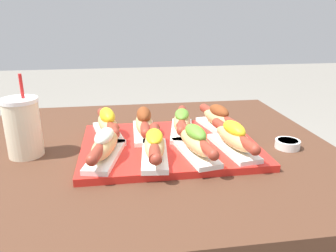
{
  "coord_description": "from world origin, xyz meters",
  "views": [
    {
      "loc": [
        -0.08,
        -0.84,
        1.06
      ],
      "look_at": [
        0.05,
        -0.01,
        0.77
      ],
      "focal_mm": 35.0,
      "sensor_mm": 36.0,
      "label": 1
    }
  ],
  "objects": [
    {
      "name": "hot_dog_3",
      "position": [
        0.2,
        -0.11,
        0.77
      ],
      "size": [
        0.09,
        0.23,
        0.07
      ],
      "color": "white",
      "rests_on": "serving_tray"
    },
    {
      "name": "patio_table",
      "position": [
        0.0,
        0.0,
        0.36
      ],
      "size": [
        1.01,
        0.88,
        0.72
      ],
      "color": "#4C2D1E",
      "rests_on": "ground_plane"
    },
    {
      "name": "hot_dog_2",
      "position": [
        0.1,
        -0.12,
        0.77
      ],
      "size": [
        0.09,
        0.23,
        0.07
      ],
      "color": "white",
      "rests_on": "serving_tray"
    },
    {
      "name": "hot_dog_0",
      "position": [
        -0.12,
        -0.11,
        0.77
      ],
      "size": [
        0.1,
        0.22,
        0.07
      ],
      "color": "white",
      "rests_on": "serving_tray"
    },
    {
      "name": "sauce_bowl",
      "position": [
        0.37,
        -0.08,
        0.73
      ],
      "size": [
        0.07,
        0.07,
        0.02
      ],
      "color": "white",
      "rests_on": "patio_table"
    },
    {
      "name": "hot_dog_5",
      "position": [
        -0.01,
        0.04,
        0.77
      ],
      "size": [
        0.07,
        0.23,
        0.08
      ],
      "color": "white",
      "rests_on": "serving_tray"
    },
    {
      "name": "hot_dog_1",
      "position": [
        0.0,
        -0.12,
        0.77
      ],
      "size": [
        0.08,
        0.23,
        0.07
      ],
      "color": "white",
      "rests_on": "serving_tray"
    },
    {
      "name": "hot_dog_4",
      "position": [
        -0.11,
        0.05,
        0.77
      ],
      "size": [
        0.1,
        0.22,
        0.08
      ],
      "color": "white",
      "rests_on": "serving_tray"
    },
    {
      "name": "serving_tray",
      "position": [
        0.05,
        -0.03,
        0.72
      ],
      "size": [
        0.46,
        0.36,
        0.02
      ],
      "color": "red",
      "rests_on": "patio_table"
    },
    {
      "name": "hot_dog_6",
      "position": [
        0.1,
        0.04,
        0.77
      ],
      "size": [
        0.1,
        0.23,
        0.07
      ],
      "color": "white",
      "rests_on": "serving_tray"
    },
    {
      "name": "hot_dog_7",
      "position": [
        0.21,
        0.05,
        0.77
      ],
      "size": [
        0.1,
        0.22,
        0.07
      ],
      "color": "white",
      "rests_on": "serving_tray"
    },
    {
      "name": "drink_cup",
      "position": [
        -0.32,
        -0.02,
        0.79
      ],
      "size": [
        0.09,
        0.09,
        0.21
      ],
      "color": "beige",
      "rests_on": "patio_table"
    }
  ]
}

